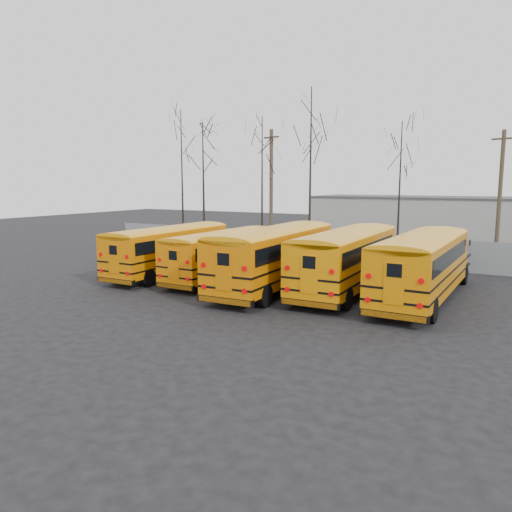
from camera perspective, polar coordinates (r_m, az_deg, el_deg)
The scene contains 15 objects.
ground at distance 24.63m, azimuth -0.23°, elevation -4.61°, with size 120.00×120.00×0.00m, color black.
fence at distance 35.23m, azimuth 9.46°, elevation 0.88°, with size 40.00×0.04×2.00m, color gray.
distant_building at distance 53.89m, azimuth 18.83°, elevation 4.20°, with size 22.00×8.00×4.00m, color #A4A4A0.
bus_a at distance 30.43m, azimuth -9.66°, elevation 1.14°, with size 2.56×10.76×3.00m.
bus_b at distance 28.56m, azimuth -3.62°, elevation 0.60°, with size 2.51×10.27×2.86m.
bus_c at distance 25.95m, azimuth 2.31°, elevation 0.43°, with size 3.13×11.98×3.33m.
bus_d at distance 25.74m, azimuth 10.44°, elevation 0.12°, with size 2.88×11.66×3.25m.
bus_e at distance 24.62m, azimuth 18.55°, elevation -0.55°, with size 2.80×11.65×3.25m.
utility_pole_left at distance 42.28m, azimuth 1.75°, elevation 7.79°, with size 1.70×0.72×9.90m.
utility_pole_right at distance 39.04m, azimuth 26.09°, elevation 6.31°, with size 1.58×0.63×9.14m.
tree_0 at distance 49.09m, azimuth -8.45°, elevation 9.06°, with size 0.26×0.26×12.34m, color black.
tree_1 at distance 43.74m, azimuth -6.02°, elevation 8.09°, with size 0.26×0.26×10.66m, color black.
tree_2 at distance 39.55m, azimuth 0.70°, elevation 8.05°, with size 0.26×0.26×10.59m, color black.
tree_3 at distance 37.59m, azimuth 6.22°, elevation 9.37°, with size 0.26×0.26×12.41m, color black.
tree_4 at distance 38.17m, azimuth 16.07°, elevation 7.20°, with size 0.26×0.26×9.91m, color black.
Camera 1 is at (11.86, -20.86, 5.56)m, focal length 35.00 mm.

